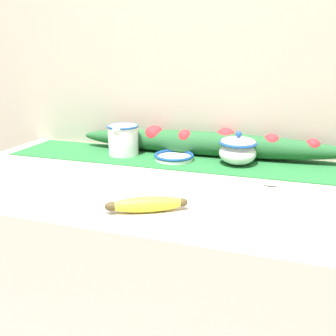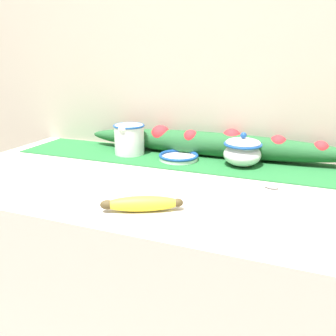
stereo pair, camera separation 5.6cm
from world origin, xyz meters
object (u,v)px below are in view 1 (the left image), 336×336
(sugar_bowl, at_px, (238,150))
(banana, at_px, (147,204))
(small_dish, at_px, (174,157))
(cream_pitcher, at_px, (123,139))
(spoon, at_px, (266,184))

(sugar_bowl, xyz_separation_m, banana, (-0.16, -0.42, -0.03))
(small_dish, height_order, banana, banana)
(cream_pitcher, bearing_deg, small_dish, -3.31)
(cream_pitcher, height_order, small_dish, cream_pitcher)
(cream_pitcher, distance_m, sugar_bowl, 0.40)
(sugar_bowl, relative_size, spoon, 0.81)
(cream_pitcher, xyz_separation_m, small_dish, (0.19, -0.01, -0.05))
(banana, relative_size, spoon, 1.19)
(small_dish, bearing_deg, cream_pitcher, 176.69)
(cream_pitcher, bearing_deg, banana, -59.75)
(small_dish, bearing_deg, banana, -82.66)
(spoon, bearing_deg, banana, -130.86)
(sugar_bowl, height_order, small_dish, sugar_bowl)
(banana, distance_m, spoon, 0.36)
(small_dish, relative_size, banana, 0.76)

